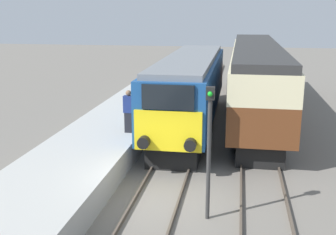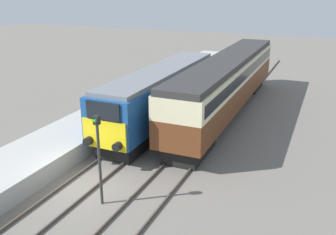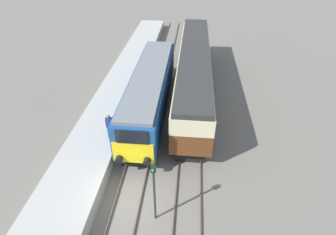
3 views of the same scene
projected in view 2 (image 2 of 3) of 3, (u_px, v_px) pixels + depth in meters
ground_plane at (81, 186)px, 17.29m from camera, size 120.00×120.00×0.00m
platform_left at (111, 115)px, 25.29m from camera, size 3.50×50.00×0.95m
rails_near_track at (133, 145)px, 21.59m from camera, size 1.51×60.00×0.14m
rails_far_track at (188, 155)px, 20.31m from camera, size 1.50×60.00×0.14m
locomotive at (162, 93)px, 24.45m from camera, size 2.70×14.25×3.75m
passenger_carriage at (228, 80)px, 26.25m from camera, size 2.75×19.45×4.11m
person_on_platform at (96, 114)px, 21.31m from camera, size 0.44×0.26×1.81m
signal_post at (99, 153)px, 15.16m from camera, size 0.24×0.28×3.96m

